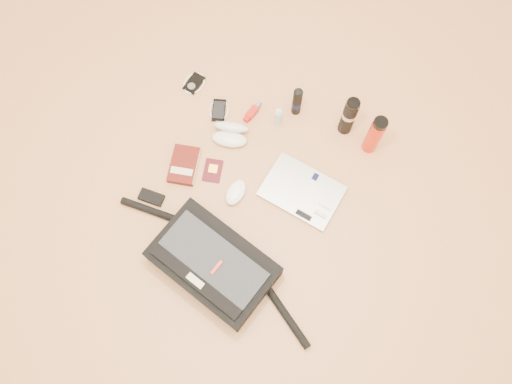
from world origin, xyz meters
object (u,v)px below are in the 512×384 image
laptop (302,192)px  thermos_red (374,135)px  thermos_black (349,116)px  messenger_bag (213,263)px  book (184,165)px

laptop → thermos_red: size_ratio=1.52×
thermos_black → thermos_red: bearing=-24.9°
laptop → thermos_black: (0.11, 0.35, 0.11)m
thermos_black → thermos_red: 0.14m
thermos_black → thermos_red: (0.12, -0.06, 0.00)m
thermos_black → messenger_bag: bearing=-116.0°
book → thermos_black: size_ratio=0.80×
thermos_red → thermos_black: bearing=155.1°
laptop → thermos_black: size_ratio=1.57×
book → thermos_black: 0.74m
book → thermos_red: bearing=16.4°
laptop → book: (-0.53, -0.03, 0.00)m
messenger_bag → laptop: size_ratio=2.49×
thermos_red → laptop: bearing=-128.2°
thermos_red → messenger_bag: bearing=-125.1°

